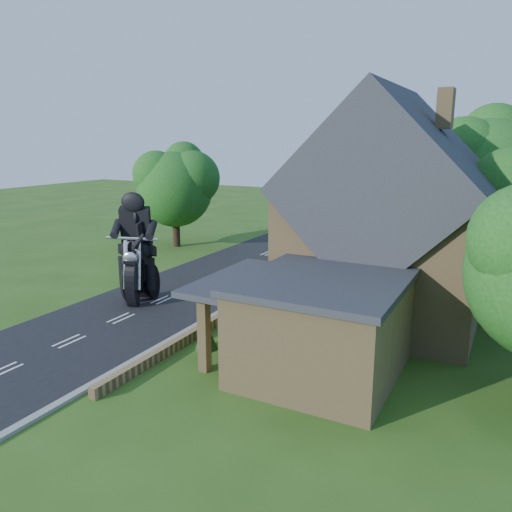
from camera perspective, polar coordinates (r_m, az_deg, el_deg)
The scene contains 17 objects.
ground at distance 23.78m, azimuth -15.16°, elevation -6.91°, with size 120.00×120.00×0.00m, color #294E15.
road at distance 23.78m, azimuth -15.16°, elevation -6.89°, with size 7.00×80.00×0.02m, color black.
kerb at distance 21.56m, azimuth -7.94°, elevation -8.51°, with size 0.30×80.00×0.12m, color gray.
garden_wall at distance 25.19m, azimuth -0.09°, elevation -4.81°, with size 0.30×22.00×0.40m, color #9B7C4F.
house at distance 23.02m, azimuth 14.89°, elevation 3.64°, with size 9.54×8.64×10.24m.
annex at distance 17.52m, azimuth 7.24°, elevation -7.73°, with size 7.05×5.94×3.44m.
tree_behind_house at distance 32.39m, azimuth 25.72°, elevation 8.81°, with size 7.81×7.20×10.08m.
tree_behind_left at distance 34.17m, azimuth 15.50°, elevation 8.96°, with size 6.94×6.40×9.16m.
tree_far_road at distance 37.77m, azimuth -8.73°, elevation 8.28°, with size 6.08×5.60×7.84m.
shrub_a at distance 19.74m, azimuth -5.74°, elevation -9.02°, with size 0.90×0.90×1.10m, color #123914.
shrub_b at distance 21.72m, azimuth -2.09°, elevation -6.84°, with size 0.90×0.90×1.10m, color #123914.
shrub_c at distance 23.80m, azimuth 0.91°, elevation -5.01°, with size 0.90×0.90×1.10m, color #123914.
shrub_d at distance 28.16m, azimuth 5.52°, elevation -2.17°, with size 0.90×0.90×1.10m, color #123914.
shrub_e at distance 30.42m, azimuth 7.31°, elevation -1.06°, with size 0.90×0.90×1.10m, color #123914.
shrub_f at distance 32.71m, azimuth 8.85°, elevation -0.10°, with size 0.90×0.90×1.10m, color #123914.
motorcycle_lead at distance 25.60m, azimuth -13.20°, elevation -3.40°, with size 0.45×1.78×1.66m, color black, non-canonical shape.
motorcycle_follow at distance 25.81m, azimuth -13.08°, elevation -3.53°, with size 0.38×1.52×1.42m, color black, non-canonical shape.
Camera 1 is at (15.49, -16.17, 8.00)m, focal length 35.00 mm.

